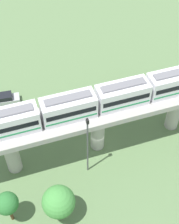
# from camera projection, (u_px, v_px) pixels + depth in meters

# --- Properties ---
(ground_plane) EXTENTS (120.00, 120.00, 0.00)m
(ground_plane) POSITION_uv_depth(u_px,v_px,m) (97.00, 145.00, 46.90)
(ground_plane) COLOR #5B7A4C
(viaduct) EXTENTS (5.20, 35.80, 7.55)m
(viaduct) POSITION_uv_depth(u_px,v_px,m) (98.00, 118.00, 42.54)
(viaduct) COLOR #A8A59E
(viaduct) RESTS_ON ground
(train) EXTENTS (2.64, 27.45, 3.24)m
(train) POSITION_uv_depth(u_px,v_px,m) (96.00, 101.00, 40.13)
(train) COLOR white
(train) RESTS_ON viaduct
(parked_car_yellow) EXTENTS (2.74, 4.51, 1.76)m
(parked_car_yellow) POSITION_uv_depth(u_px,v_px,m) (93.00, 106.00, 51.10)
(parked_car_yellow) COLOR yellow
(parked_car_yellow) RESTS_ON ground
(parked_car_silver) EXTENTS (2.19, 4.35, 1.76)m
(parked_car_silver) POSITION_uv_depth(u_px,v_px,m) (6.00, 99.00, 52.06)
(parked_car_silver) COLOR #B2B5BA
(parked_car_silver) RESTS_ON ground
(parked_car_red) EXTENTS (1.93, 4.25, 1.76)m
(parked_car_red) POSITION_uv_depth(u_px,v_px,m) (129.00, 85.00, 54.24)
(parked_car_red) COLOR red
(parked_car_red) RESTS_ON ground
(tree_near_viaduct) EXTENTS (3.82, 3.82, 5.62)m
(tree_near_viaduct) POSITION_uv_depth(u_px,v_px,m) (59.00, 202.00, 36.99)
(tree_near_viaduct) COLOR brown
(tree_near_viaduct) RESTS_ON ground
(tree_far_corner) EXTENTS (2.65, 2.65, 5.17)m
(tree_far_corner) POSITION_uv_depth(u_px,v_px,m) (7.00, 204.00, 36.74)
(tree_far_corner) COLOR brown
(tree_far_corner) RESTS_ON ground
(signal_post) EXTENTS (0.44, 0.28, 10.15)m
(signal_post) POSITION_uv_depth(u_px,v_px,m) (88.00, 144.00, 40.04)
(signal_post) COLOR #4C4C51
(signal_post) RESTS_ON ground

